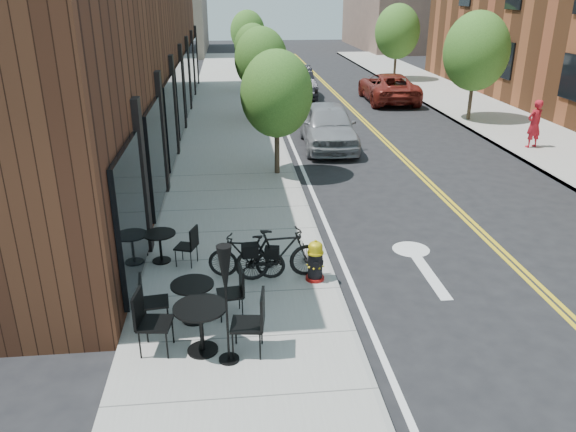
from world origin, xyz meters
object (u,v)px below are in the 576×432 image
parked_car_b (295,82)px  patio_umbrella (225,280)px  parked_car_c (287,71)px  bicycle_left (246,256)px  bistro_set_b (193,296)px  bicycle_right (280,254)px  bistro_set_a (201,322)px  pedestrian (534,124)px  bistro_set_c (160,243)px  fire_hydrant (315,261)px  parked_car_far (388,87)px  parked_car_a (328,125)px

parked_car_b → patio_umbrella: bearing=-100.0°
parked_car_c → bicycle_left: bearing=-104.5°
bicycle_left → bistro_set_b: (-0.98, -1.48, 0.00)m
bicycle_right → bistro_set_b: (-1.64, -1.40, -0.06)m
bistro_set_a → parked_car_b: 23.63m
pedestrian → patio_umbrella: bearing=28.4°
bicycle_left → bicycle_right: bicycle_right is taller
bicycle_left → bistro_set_c: (-1.80, 0.92, -0.04)m
bistro_set_a → bicycle_right: bearing=65.1°
parked_car_b → bicycle_right: bearing=-98.3°
fire_hydrant → parked_car_b: (2.03, 21.06, 0.30)m
patio_umbrella → parked_car_far: patio_umbrella is taller
parked_car_c → pedestrian: (7.39, -16.22, 0.18)m
fire_hydrant → parked_car_b: 21.16m
bistro_set_a → patio_umbrella: 1.02m
bicycle_left → pedestrian: 14.08m
bicycle_right → parked_car_c: 25.49m
parked_car_far → pedestrian: 10.38m
parked_car_a → parked_car_c: 14.93m
bicycle_left → bistro_set_b: 1.78m
fire_hydrant → bicycle_left: 1.38m
fire_hydrant → bistro_set_b: bistro_set_b is taller
parked_car_b → bistro_set_b: bearing=-102.0°
patio_umbrella → pedestrian: size_ratio=1.14×
fire_hydrant → bistro_set_c: fire_hydrant is taller
fire_hydrant → parked_car_far: bearing=89.4°
fire_hydrant → parked_car_far: parked_car_far is taller
bistro_set_a → bistro_set_b: bistro_set_a is taller
parked_car_b → parked_car_far: bearing=-21.6°
bicycle_right → parked_car_a: size_ratio=0.37×
bicycle_right → parked_car_a: 10.77m
bicycle_right → parked_car_b: bearing=-12.0°
parked_car_far → pedestrian: bearing=107.2°
bicycle_right → bistro_set_c: bearing=63.2°
bicycle_right → parked_car_a: bearing=-19.3°
bistro_set_b → parked_car_c: bearing=73.6°
bistro_set_b → parked_car_b: (4.37, 22.32, 0.23)m
parked_car_far → parked_car_b: bearing=-18.5°
parked_car_c → bistro_set_c: bearing=-108.9°
fire_hydrant → bistro_set_a: 3.08m
parked_car_c → pedestrian: bearing=-72.4°
fire_hydrant → patio_umbrella: patio_umbrella is taller
parked_car_c → bistro_set_b: bearing=-106.2°
fire_hydrant → bicycle_left: bearing=-170.7°
patio_umbrella → parked_car_c: size_ratio=0.35×
bistro_set_b → parked_car_c: (4.38, 26.74, 0.22)m
patio_umbrella → parked_car_a: bearing=73.8°
patio_umbrella → parked_car_a: size_ratio=0.42×
bicycle_right → parked_car_far: 20.54m
bicycle_left → parked_car_c: bearing=-176.9°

